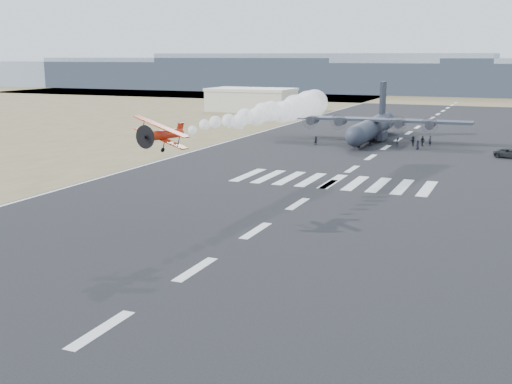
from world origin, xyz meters
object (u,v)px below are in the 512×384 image
Objects in this scene: crew_f at (413,141)px; crew_a at (377,140)px; crew_b at (316,141)px; transport_aircraft at (372,126)px; crew_g at (430,141)px; hangar_left at (252,100)px; support_vehicle at (512,153)px; crew_c at (398,142)px; crew_d at (422,141)px; crew_e at (418,145)px; aerobatic_biplane at (162,134)px; crew_h at (370,141)px.

crew_a is at bearing -68.01° from crew_f.
crew_b is 0.92× the size of crew_f.
transport_aircraft is 9.95m from crew_f.
hangar_left is at bearing 174.76° from crew_g.
support_vehicle is 20.13m from crew_c.
crew_f reaches higher than support_vehicle.
crew_g is (58.90, -55.61, -2.48)m from hangar_left.
crew_g is at bearing -11.07° from crew_d.
crew_c is at bearing -32.64° from crew_b.
hangar_left is 13.25× the size of crew_g.
crew_d reaches higher than crew_a.
hangar_left is at bearing 34.13° from crew_c.
crew_d is 1.68m from crew_f.
crew_c is 3.38m from crew_f.
crew_d reaches higher than crew_f.
crew_e is 0.90× the size of crew_g.
support_vehicle is at bearing 3.91° from crew_g.
support_vehicle is (29.59, 57.78, -8.14)m from aerobatic_biplane.
hangar_left is 14.05× the size of crew_f.
crew_d is (-15.25, 8.51, 0.19)m from support_vehicle.
crew_a is 6.61m from crew_f.
aerobatic_biplane reaches higher than crew_f.
transport_aircraft reaches higher than support_vehicle.
crew_d is (14.34, 66.29, -7.95)m from aerobatic_biplane.
crew_h is (48.86, -59.48, -2.58)m from hangar_left.
aerobatic_biplane is 3.40× the size of crew_c.
hangar_left is 4.56× the size of support_vehicle.
hangar_left is 79.99m from crew_c.
crew_g is at bearing 132.52° from crew_f.
crew_b is at bearing 100.58° from support_vehicle.
crew_f is 0.94× the size of crew_g.
support_vehicle is 24.96m from crew_a.
aerobatic_biplane is at bearing -98.82° from crew_a.
crew_h is at bearing -79.97° from transport_aircraft.
crew_b is at bearing -128.81° from transport_aircraft.
crew_b is (-3.88, 60.51, -8.09)m from aerobatic_biplane.
crew_a is (49.42, -56.84, -2.61)m from hangar_left.
transport_aircraft is at bearing 7.01° from crew_b.
crew_d is (8.28, 0.20, 0.14)m from crew_a.
aerobatic_biplane is 3.16× the size of crew_d.
crew_c is at bearing -21.83° from crew_f.
crew_g is at bearing -25.99° from crew_b.
crew_a is 0.97× the size of crew_h.
crew_b is (-7.93, -10.28, -1.99)m from transport_aircraft.
support_vehicle is 18.91m from crew_f.
support_vehicle is 3.08× the size of crew_f.
crew_e is at bearing -42.95° from transport_aircraft.
crew_g reaches higher than crew_a.
transport_aircraft reaches higher than crew_e.
crew_b is 0.85× the size of crew_d.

